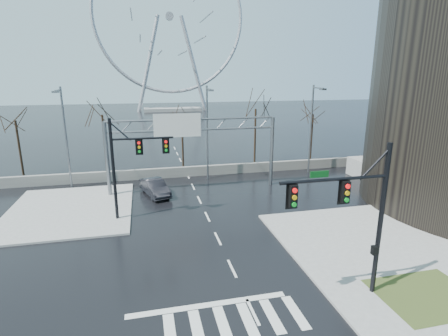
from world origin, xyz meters
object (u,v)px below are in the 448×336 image
object	(u,v)px
sign_gantry	(189,139)
ferris_wheel	(170,23)
signal_mast_near	(358,208)
car	(155,187)
signal_mast_far	(128,160)

from	to	relation	value
sign_gantry	ferris_wheel	distance (m)	82.91
signal_mast_near	car	world-z (taller)	signal_mast_near
signal_mast_near	ferris_wheel	size ratio (longest dim) A/B	0.16
signal_mast_far	sign_gantry	size ratio (longest dim) A/B	0.49
car	signal_mast_near	bearing A→B (deg)	-80.73
ferris_wheel	sign_gantry	bearing A→B (deg)	-93.84
signal_mast_far	car	bearing A→B (deg)	69.42
ferris_wheel	car	size ratio (longest dim) A/B	10.84
ferris_wheel	signal_mast_far	bearing A→B (deg)	-97.20
signal_mast_near	ferris_wheel	world-z (taller)	ferris_wheel
signal_mast_near	signal_mast_far	bearing A→B (deg)	130.26
signal_mast_far	sign_gantry	distance (m)	8.14
signal_mast_near	sign_gantry	distance (m)	19.79
signal_mast_far	car	size ratio (longest dim) A/B	1.70
car	sign_gantry	bearing A→B (deg)	-6.06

